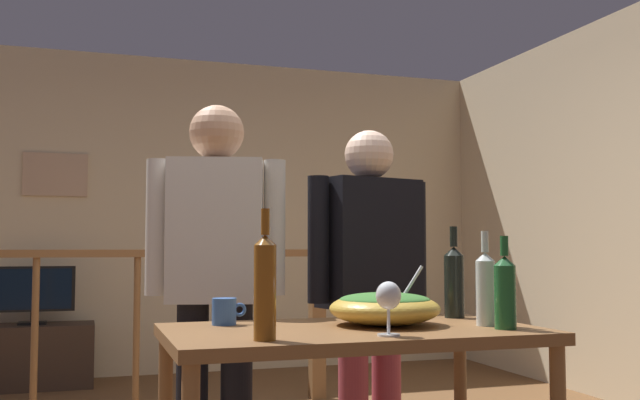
{
  "coord_description": "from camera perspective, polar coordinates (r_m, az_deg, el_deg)",
  "views": [
    {
      "loc": [
        -0.86,
        -3.03,
        1.06
      ],
      "look_at": [
        -0.01,
        -0.4,
        1.24
      ],
      "focal_mm": 40.64,
      "sensor_mm": 36.0,
      "label": 1
    }
  ],
  "objects": [
    {
      "name": "serving_table",
      "position": [
        2.47,
        2.52,
        -12.08
      ],
      "size": [
        1.23,
        0.71,
        0.79
      ],
      "color": "brown",
      "rests_on": "ground_plane"
    },
    {
      "name": "wine_bottle_amber",
      "position": [
        2.11,
        -4.35,
        -6.71
      ],
      "size": [
        0.07,
        0.07,
        0.38
      ],
      "color": "brown",
      "rests_on": "serving_table"
    },
    {
      "name": "framed_picture",
      "position": [
        6.23,
        -20.11,
        1.89
      ],
      "size": [
        0.5,
        0.03,
        0.35
      ],
      "primitive_type": "cube",
      "color": "tan"
    },
    {
      "name": "person_standing_left",
      "position": [
        3.02,
        -8.24,
        -5.27
      ],
      "size": [
        0.56,
        0.31,
        1.65
      ],
      "rotation": [
        0.0,
        0.0,
        2.88
      ],
      "color": "black",
      "rests_on": "ground_plane"
    },
    {
      "name": "back_wall",
      "position": [
        6.33,
        -10.14,
        -1.13
      ],
      "size": [
        5.28,
        0.1,
        2.68
      ],
      "primitive_type": "cube",
      "color": "beige",
      "rests_on": "ground_plane"
    },
    {
      "name": "side_wall_right",
      "position": [
        5.32,
        23.16,
        -0.4
      ],
      "size": [
        0.1,
        4.84,
        2.68
      ],
      "primitive_type": "cube",
      "color": "beige",
      "rests_on": "ground_plane"
    },
    {
      "name": "stair_railing",
      "position": [
        4.94,
        -11.95,
        -7.98
      ],
      "size": [
        3.18,
        0.1,
        1.09
      ],
      "color": "brown",
      "rests_on": "ground_plane"
    },
    {
      "name": "salad_bowl",
      "position": [
        2.54,
        5.12,
        -8.37
      ],
      "size": [
        0.38,
        0.38,
        0.2
      ],
      "color": "gold",
      "rests_on": "serving_table"
    },
    {
      "name": "tv_console",
      "position": [
        5.98,
        -21.78,
        -11.35
      ],
      "size": [
        0.9,
        0.4,
        0.47
      ],
      "primitive_type": "cube",
      "color": "#38281E",
      "rests_on": "ground_plane"
    },
    {
      "name": "wine_glass",
      "position": [
        2.23,
        5.41,
        -7.68
      ],
      "size": [
        0.08,
        0.08,
        0.17
      ],
      "color": "silver",
      "rests_on": "serving_table"
    },
    {
      "name": "wine_bottle_dark",
      "position": [
        2.83,
        10.52,
        -6.23
      ],
      "size": [
        0.08,
        0.08,
        0.35
      ],
      "color": "black",
      "rests_on": "serving_table"
    },
    {
      "name": "mug_blue",
      "position": [
        2.56,
        -7.51,
        -8.69
      ],
      "size": [
        0.12,
        0.08,
        0.09
      ],
      "color": "#3866B2",
      "rests_on": "serving_table"
    },
    {
      "name": "wine_bottle_green",
      "position": [
        2.48,
        14.36,
        -6.93
      ],
      "size": [
        0.07,
        0.07,
        0.31
      ],
      "color": "#1E5628",
      "rests_on": "serving_table"
    },
    {
      "name": "wine_bottle_clear",
      "position": [
        2.57,
        12.9,
        -6.69
      ],
      "size": [
        0.07,
        0.07,
        0.32
      ],
      "color": "silver",
      "rests_on": "serving_table"
    },
    {
      "name": "flat_screen_tv",
      "position": [
        5.9,
        -21.68,
        -6.62
      ],
      "size": [
        0.61,
        0.12,
        0.44
      ],
      "color": "black",
      "rests_on": "tv_console"
    },
    {
      "name": "person_standing_right",
      "position": [
        3.21,
        3.93,
        -5.88
      ],
      "size": [
        0.61,
        0.33,
        1.58
      ],
      "rotation": [
        0.0,
        0.0,
        3.4
      ],
      "color": "#9E3842",
      "rests_on": "ground_plane"
    }
  ]
}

